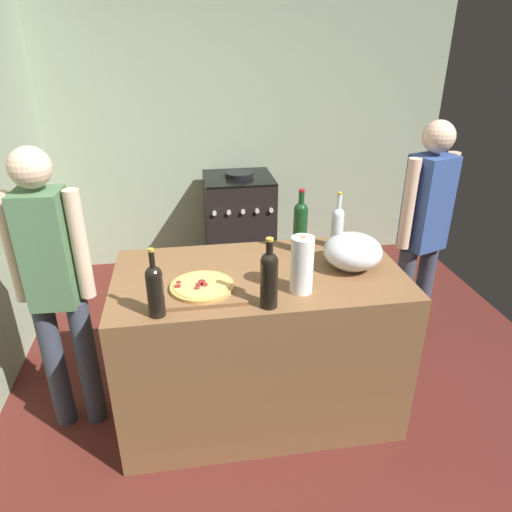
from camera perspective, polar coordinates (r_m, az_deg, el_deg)
ground_plane at (r=3.50m, az=0.50°, el=-9.50°), size 3.87×3.33×0.02m
kitchen_wall_rear at (r=4.33m, az=-2.65°, el=16.17°), size 3.87×0.10×2.60m
counter at (r=2.64m, az=0.35°, el=-10.62°), size 1.50×0.79×0.88m
cutting_board at (r=2.24m, az=-6.59°, el=-4.16°), size 0.40×0.32×0.02m
pizza at (r=2.23m, az=-6.63°, el=-3.70°), size 0.31×0.31×0.03m
mixing_bowl at (r=2.48m, az=11.77°, el=0.56°), size 0.31×0.31×0.19m
paper_towel_roll at (r=2.19m, az=5.65°, el=-1.09°), size 0.11×0.11×0.28m
wine_bottle_dark at (r=2.61m, az=5.46°, el=3.91°), size 0.08×0.08×0.36m
wine_bottle_amber at (r=2.04m, az=-12.28°, el=-3.91°), size 0.07×0.07×0.32m
wine_bottle_clear at (r=2.05m, az=1.62°, el=-2.59°), size 0.08×0.08×0.34m
wine_bottle_green at (r=2.69m, az=9.95°, el=3.75°), size 0.07×0.07×0.33m
stove at (r=4.17m, az=-2.09°, el=3.76°), size 0.59×0.58×0.95m
person_in_stripes at (r=2.51m, az=-23.50°, el=-2.95°), size 0.38×0.21×1.56m
person_in_red at (r=3.10m, az=19.83°, el=3.17°), size 0.38×0.27×1.56m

